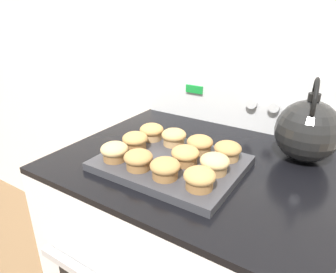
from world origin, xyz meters
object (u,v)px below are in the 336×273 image
muffin_r2_c2 (200,144)px  tea_kettle (308,130)px  muffin_r0_c0 (115,151)px  muffin_r1_c3 (215,163)px  muffin_r2_c3 (228,150)px  muffin_r1_c0 (135,140)px  stove_range (194,270)px  muffin_r0_c3 (200,178)px  muffin_r1_c2 (185,155)px  muffin_r2_c0 (152,131)px  muffin_r0_c1 (138,159)px  muffin_r0_c2 (166,169)px  muffin_r2_c1 (174,137)px  muffin_pan (171,163)px

muffin_r2_c2 → tea_kettle: (0.25, 0.16, 0.04)m
muffin_r2_c2 → tea_kettle: size_ratio=0.31×
muffin_r0_c0 → muffin_r1_c3: (0.26, 0.08, 0.00)m
muffin_r1_c3 → muffin_r2_c3: same height
muffin_r1_c0 → tea_kettle: 0.49m
stove_range → tea_kettle: tea_kettle is taller
muffin_r0_c0 → muffin_r0_c3: bearing=-0.0°
muffin_r1_c2 → muffin_r2_c3: same height
muffin_r1_c0 → muffin_r2_c0: (0.00, 0.08, 0.00)m
muffin_r0_c1 → muffin_r0_c2: size_ratio=1.00×
muffin_r0_c1 → muffin_r1_c2: (0.09, 0.09, 0.00)m
muffin_r0_c0 → muffin_r1_c3: same height
muffin_r0_c2 → muffin_r2_c0: 0.24m
muffin_r2_c3 → tea_kettle: tea_kettle is taller
muffin_r0_c3 → tea_kettle: 0.37m
muffin_r0_c1 → muffin_r0_c2: 0.09m
muffin_r0_c2 → muffin_r0_c3: 0.09m
muffin_r0_c2 → muffin_r2_c1: size_ratio=1.00×
muffin_r0_c1 → muffin_r2_c0: (-0.08, 0.17, 0.00)m
muffin_r0_c2 → muffin_r1_c2: 0.09m
muffin_r0_c0 → tea_kettle: tea_kettle is taller
muffin_r0_c2 → muffin_r2_c1: 0.20m
muffin_pan → muffin_r0_c1: bearing=-117.4°
muffin_r1_c0 → muffin_r2_c0: size_ratio=1.00×
muffin_r0_c3 → muffin_r1_c3: same height
muffin_r2_c3 → muffin_r0_c1: bearing=-134.8°
muffin_r2_c0 → muffin_r2_c1: same height
muffin_r1_c2 → tea_kettle: (0.25, 0.25, 0.04)m
muffin_r2_c1 → muffin_r2_c2: (0.09, -0.00, 0.00)m
muffin_r2_c1 → stove_range: bearing=8.7°
muffin_pan → muffin_r1_c3: size_ratio=5.06×
muffin_r1_c2 → muffin_r2_c2: same height
muffin_r2_c2 → muffin_r0_c1: bearing=-117.9°
stove_range → tea_kettle: bearing=29.1°
muffin_r0_c2 → muffin_r1_c2: bearing=88.3°
stove_range → muffin_r2_c2: (0.01, -0.02, 0.51)m
muffin_r0_c1 → tea_kettle: tea_kettle is taller
muffin_r2_c3 → tea_kettle: bearing=42.8°
muffin_r1_c3 → muffin_r1_c0: bearing=179.5°
muffin_r2_c1 → muffin_r2_c3: (0.17, 0.00, 0.00)m
stove_range → tea_kettle: (0.26, 0.14, 0.55)m
muffin_pan → muffin_r0_c2: (0.04, -0.09, 0.04)m
muffin_r2_c2 → muffin_r2_c3: size_ratio=1.00×
muffin_r1_c3 → tea_kettle: (0.17, 0.24, 0.04)m
muffin_r0_c3 → muffin_r2_c0: bearing=146.5°
muffin_r0_c1 → muffin_r2_c0: size_ratio=1.00×
stove_range → muffin_r0_c3: bearing=-63.4°
muffin_r0_c0 → muffin_r2_c2: 0.24m
muffin_r0_c0 → muffin_r2_c0: (0.00, 0.17, 0.00)m
muffin_r2_c3 → muffin_r1_c2: bearing=-133.6°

